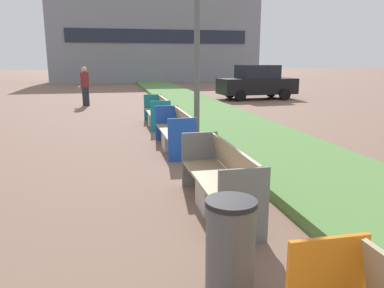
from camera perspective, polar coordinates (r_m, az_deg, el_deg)
The scene contains 8 objects.
planter_grass_strip at distance 10.35m, azimuth 9.26°, elevation 1.12°, with size 2.80×120.00×0.18m.
building_backdrop at distance 39.34m, azimuth -5.77°, elevation 15.15°, with size 19.66×7.63×7.69m.
bench_grey_frame at distance 5.47m, azimuth 4.26°, elevation -6.22°, with size 0.65×2.24×0.94m.
bench_blue_frame at distance 9.09m, azimuth -2.57°, elevation 1.48°, with size 0.65×2.28×0.94m.
bench_teal_frame at distance 12.46m, azimuth -5.26°, elevation 4.50°, with size 0.65×2.22×0.94m.
litter_bin at distance 3.58m, azimuth 5.83°, elevation -15.38°, with size 0.47×0.47×0.92m.
pedestrian_walking at distance 18.50m, azimuth -15.99°, elevation 8.50°, with size 0.53×0.24×1.82m.
parked_car_distant at distance 21.17m, azimuth 9.86°, elevation 9.22°, with size 4.31×2.04×1.86m.
Camera 1 is at (-0.55, 2.57, 2.14)m, focal length 35.00 mm.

